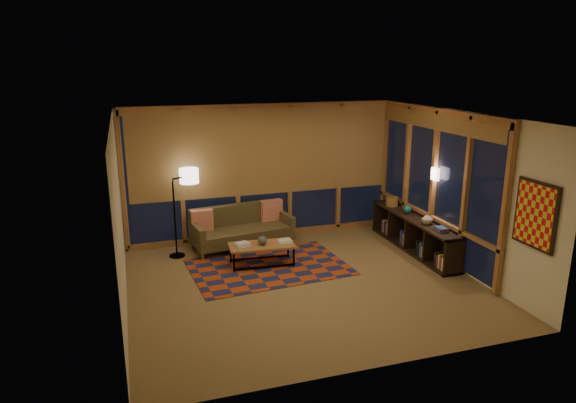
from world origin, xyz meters
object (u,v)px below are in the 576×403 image
object	(u,v)px
sofa	(242,228)
coffee_table	(262,255)
bookshelf	(414,234)
floor_lamp	(175,215)

from	to	relation	value
sofa	coffee_table	bearing A→B (deg)	-92.02
sofa	coffee_table	world-z (taller)	sofa
bookshelf	sofa	bearing A→B (deg)	159.30
floor_lamp	bookshelf	bearing A→B (deg)	-45.10
sofa	floor_lamp	distance (m)	1.34
sofa	bookshelf	bearing A→B (deg)	-29.75
sofa	coffee_table	xyz separation A→B (m)	(0.12, -0.99, -0.20)
floor_lamp	sofa	bearing A→B (deg)	-26.59
floor_lamp	bookshelf	size ratio (longest dim) A/B	0.62
sofa	bookshelf	world-z (taller)	sofa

